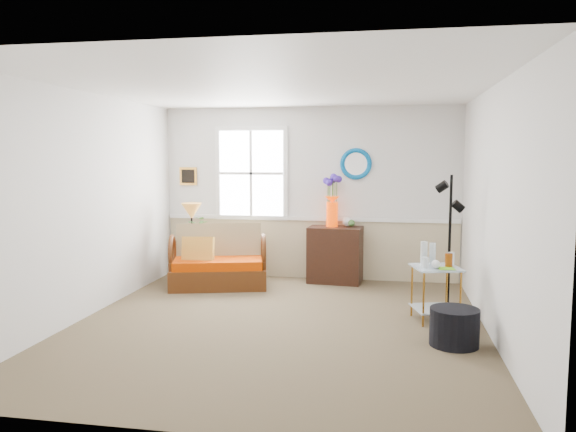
% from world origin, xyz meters
% --- Properties ---
extents(floor, '(4.50, 5.00, 0.01)m').
position_xyz_m(floor, '(0.00, 0.00, 0.00)').
color(floor, brown).
rests_on(floor, ground).
extents(ceiling, '(4.50, 5.00, 0.01)m').
position_xyz_m(ceiling, '(0.00, 0.00, 2.60)').
color(ceiling, white).
rests_on(ceiling, walls).
extents(walls, '(4.51, 5.01, 2.60)m').
position_xyz_m(walls, '(0.00, 0.00, 1.30)').
color(walls, silver).
rests_on(walls, floor).
extents(wainscot, '(4.46, 0.02, 0.90)m').
position_xyz_m(wainscot, '(0.00, 2.48, 0.45)').
color(wainscot, tan).
rests_on(wainscot, walls).
extents(chair_rail, '(4.46, 0.04, 0.06)m').
position_xyz_m(chair_rail, '(0.00, 2.47, 0.92)').
color(chair_rail, white).
rests_on(chair_rail, walls).
extents(window, '(1.14, 0.06, 1.44)m').
position_xyz_m(window, '(-0.90, 2.47, 1.60)').
color(window, white).
rests_on(window, walls).
extents(picture, '(0.28, 0.03, 0.28)m').
position_xyz_m(picture, '(-1.92, 2.48, 1.55)').
color(picture, gold).
rests_on(picture, walls).
extents(mirror, '(0.47, 0.07, 0.47)m').
position_xyz_m(mirror, '(0.70, 2.48, 1.75)').
color(mirror, '#0078C5').
rests_on(mirror, walls).
extents(loveseat, '(1.49, 1.08, 0.88)m').
position_xyz_m(loveseat, '(-1.19, 1.66, 0.44)').
color(loveseat, '#482609').
rests_on(loveseat, floor).
extents(throw_pillow, '(0.45, 0.15, 0.45)m').
position_xyz_m(throw_pillow, '(-1.45, 1.52, 0.51)').
color(throw_pillow, '#CF5C16').
rests_on(throw_pillow, loveseat).
extents(lamp_stand, '(0.36, 0.36, 0.62)m').
position_xyz_m(lamp_stand, '(-1.72, 2.00, 0.31)').
color(lamp_stand, black).
rests_on(lamp_stand, floor).
extents(table_lamp, '(0.37, 0.37, 0.55)m').
position_xyz_m(table_lamp, '(-1.69, 1.97, 0.90)').
color(table_lamp, '#B6782D').
rests_on(table_lamp, lamp_stand).
extents(potted_plant, '(0.40, 0.43, 0.28)m').
position_xyz_m(potted_plant, '(-1.58, 2.01, 0.76)').
color(potted_plant, '#447235').
rests_on(potted_plant, lamp_stand).
extents(cabinet, '(0.81, 0.56, 0.83)m').
position_xyz_m(cabinet, '(0.42, 2.26, 0.41)').
color(cabinet, black).
rests_on(cabinet, floor).
extents(flower_vase, '(0.29, 0.29, 0.75)m').
position_xyz_m(flower_vase, '(0.37, 2.31, 1.20)').
color(flower_vase, '#DB3500').
rests_on(flower_vase, cabinet).
extents(side_table, '(0.60, 0.60, 0.62)m').
position_xyz_m(side_table, '(1.73, 0.48, 0.31)').
color(side_table, '#A36A1E').
rests_on(side_table, floor).
extents(tabletop_items, '(0.50, 0.50, 0.26)m').
position_xyz_m(tabletop_items, '(1.75, 0.52, 0.76)').
color(tabletop_items, silver).
rests_on(tabletop_items, side_table).
extents(floor_lamp, '(0.30, 0.30, 1.65)m').
position_xyz_m(floor_lamp, '(1.90, 0.80, 0.83)').
color(floor_lamp, black).
rests_on(floor_lamp, floor).
extents(ottoman, '(0.63, 0.63, 0.37)m').
position_xyz_m(ottoman, '(1.85, -0.34, 0.19)').
color(ottoman, black).
rests_on(ottoman, floor).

